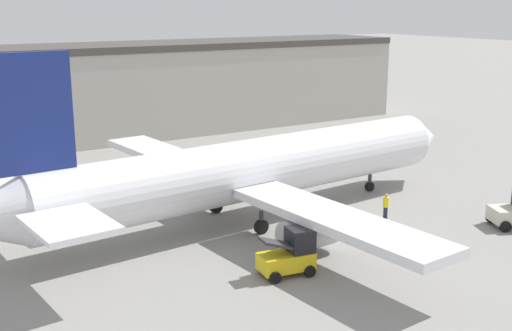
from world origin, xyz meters
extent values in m
plane|color=gray|center=(0.00, 0.00, 0.00)|extent=(400.00, 400.00, 0.00)
cube|color=#ADA89E|center=(-0.46, 30.79, 4.48)|extent=(72.94, 10.24, 8.97)
cube|color=#47423D|center=(-0.46, 30.79, 9.32)|extent=(72.94, 10.44, 0.70)
cylinder|color=white|center=(0.00, 0.00, 3.38)|extent=(29.75, 6.04, 3.88)
cone|color=white|center=(16.28, 1.20, 3.38)|extent=(3.38, 4.02, 3.81)
cube|color=white|center=(-2.13, 8.85, 2.70)|extent=(4.25, 14.28, 0.50)
cube|color=white|center=(-0.82, -9.07, 2.70)|extent=(4.25, 14.28, 0.50)
cylinder|color=#ADADB2|center=(-1.98, 6.74, 1.34)|extent=(3.39, 2.15, 1.92)
cylinder|color=#ADADB2|center=(-0.97, -6.96, 1.34)|extent=(3.39, 2.15, 1.92)
cube|color=navy|center=(-13.96, -1.03, 8.35)|extent=(4.25, 0.67, 6.05)
cube|color=white|center=(-14.27, 3.24, 3.77)|extent=(3.83, 4.90, 0.24)
cube|color=white|center=(-13.65, -5.29, 3.77)|extent=(3.83, 4.90, 0.24)
cylinder|color=#38383D|center=(10.61, 0.78, 0.72)|extent=(0.28, 0.28, 1.44)
cylinder|color=black|center=(10.61, 0.78, 0.35)|extent=(0.72, 0.40, 0.70)
cylinder|color=#38383D|center=(-1.29, -2.63, 0.72)|extent=(0.28, 0.28, 1.44)
cylinder|color=black|center=(-1.29, -2.63, 0.45)|extent=(0.92, 0.41, 0.90)
cylinder|color=#38383D|center=(-1.66, 2.41, 0.72)|extent=(0.28, 0.28, 1.44)
cylinder|color=black|center=(-1.66, 2.41, 0.45)|extent=(0.92, 0.41, 0.90)
cylinder|color=#1E2338|center=(7.05, -4.65, 0.41)|extent=(0.28, 0.28, 0.83)
cylinder|color=yellow|center=(7.05, -4.65, 1.16)|extent=(0.38, 0.38, 0.66)
sphere|color=tan|center=(7.05, -4.65, 1.61)|extent=(0.24, 0.24, 0.24)
cylinder|color=black|center=(11.57, -10.42, 0.35)|extent=(0.75, 0.55, 0.70)
cylinder|color=black|center=(12.33, -8.80, 0.35)|extent=(0.75, 0.55, 0.70)
cube|color=yellow|center=(-3.54, -8.45, 0.75)|extent=(3.01, 1.87, 0.88)
cube|color=black|center=(-2.76, -8.57, 1.81)|extent=(1.42, 1.49, 1.25)
cube|color=#333333|center=(-4.04, -8.37, 1.79)|extent=(1.89, 1.28, 0.69)
cylinder|color=black|center=(-2.67, -9.32, 0.31)|extent=(0.65, 0.37, 0.62)
cylinder|color=black|center=(-2.45, -7.88, 0.31)|extent=(0.65, 0.37, 0.62)
cylinder|color=black|center=(-4.62, -9.02, 0.31)|extent=(0.65, 0.37, 0.62)
cylinder|color=black|center=(-4.40, -7.58, 0.31)|extent=(0.65, 0.37, 0.62)
camera|label=1|loc=(-21.43, -33.67, 13.61)|focal=45.00mm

